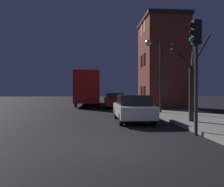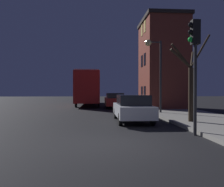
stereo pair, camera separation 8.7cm
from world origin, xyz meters
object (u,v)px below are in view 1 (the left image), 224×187
at_px(streetlamp, 155,60).
at_px(traffic_light, 196,53).
at_px(car_mid_lane, 114,100).
at_px(bus, 88,86).
at_px(car_near_lane, 133,108).
at_px(bare_tree, 190,82).

bearing_deg(streetlamp, traffic_light, -93.45).
height_order(traffic_light, car_mid_lane, traffic_light).
distance_m(streetlamp, bus, 11.93).
xyz_separation_m(traffic_light, car_near_lane, (-1.71, 3.79, -2.32)).
distance_m(traffic_light, car_near_lane, 4.76).
distance_m(bus, car_mid_lane, 5.67).
bearing_deg(bare_tree, streetlamp, 96.82).
relative_size(bare_tree, car_mid_lane, 0.99).
bearing_deg(traffic_light, bare_tree, 69.63).
xyz_separation_m(bare_tree, car_near_lane, (-2.69, 1.13, -1.33)).
relative_size(traffic_light, car_mid_lane, 0.99).
distance_m(streetlamp, traffic_light, 7.31).
bearing_deg(car_near_lane, streetlamp, 58.24).
bearing_deg(streetlamp, bare_tree, -83.18).
xyz_separation_m(streetlamp, bare_tree, (0.55, -4.59, -1.77)).
relative_size(traffic_light, bus, 0.39).
bearing_deg(car_mid_lane, car_near_lane, -88.71).
xyz_separation_m(bus, car_mid_lane, (2.67, -4.79, -1.45)).
bearing_deg(traffic_light, car_near_lane, 114.24).
bearing_deg(streetlamp, car_mid_lane, 111.73).
bearing_deg(bare_tree, traffic_light, -110.37).
height_order(traffic_light, bare_tree, bare_tree).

